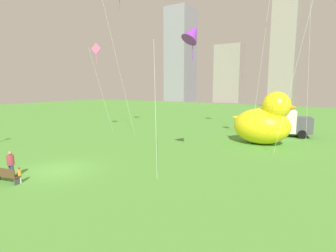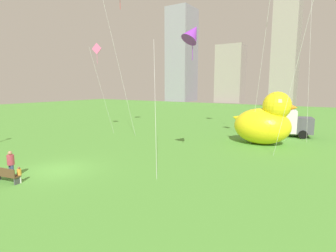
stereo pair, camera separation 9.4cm
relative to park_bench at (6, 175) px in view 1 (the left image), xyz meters
name	(u,v)px [view 1 (the left image)]	position (x,y,z in m)	size (l,w,h in m)	color
ground_plane	(57,170)	(0.45, 2.99, -0.48)	(140.00, 140.00, 0.00)	#539839
park_bench	(6,175)	(0.00, 0.00, 0.00)	(1.81, 0.77, 0.90)	brown
person_adult	(11,163)	(-0.59, 0.63, 0.43)	(0.40, 0.40, 1.64)	#38476B
person_child	(19,174)	(0.69, 0.41, 0.05)	(0.23, 0.23, 0.95)	silver
giant_inflatable_duck	(264,122)	(9.83, 18.59, 1.64)	(6.00, 3.85, 4.98)	yellow
box_truck	(281,123)	(10.45, 24.03, 0.96)	(6.13, 3.50, 2.85)	white
city_skyline	(284,54)	(1.28, 77.17, 14.14)	(73.94, 16.26, 39.04)	gray
kite_pink	(97,52)	(-7.90, 14.56, 8.77)	(2.30, 2.31, 10.28)	silver
kite_purple	(193,33)	(7.37, 8.57, 8.34)	(4.26, 4.37, 9.60)	silver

